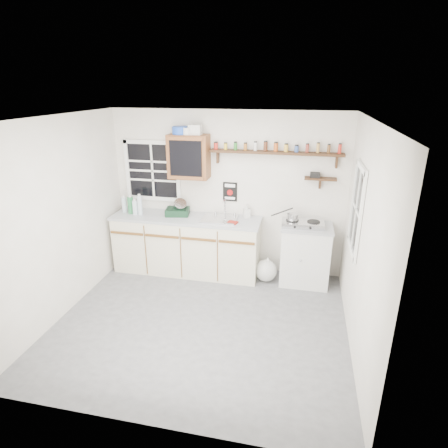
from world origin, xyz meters
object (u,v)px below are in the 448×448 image
at_px(hotplate, 303,223).
at_px(dish_rack, 178,210).
at_px(spice_shelf, 275,152).
at_px(right_cabinet, 305,254).
at_px(upper_cabinet, 189,157).
at_px(main_cabinet, 187,244).

bearing_deg(hotplate, dish_rack, 175.45).
bearing_deg(spice_shelf, dish_rack, -174.30).
height_order(right_cabinet, hotplate, hotplate).
distance_m(spice_shelf, hotplate, 1.10).
relative_size(upper_cabinet, hotplate, 1.06).
height_order(spice_shelf, dish_rack, spice_shelf).
bearing_deg(main_cabinet, upper_cabinet, 76.32).
bearing_deg(main_cabinet, right_cabinet, 0.79).
xyz_separation_m(dish_rack, hotplate, (1.90, -0.06, -0.06)).
bearing_deg(hotplate, upper_cabinet, 172.77).
distance_m(upper_cabinet, hotplate, 1.94).
xyz_separation_m(upper_cabinet, hotplate, (1.73, -0.14, -0.88)).
bearing_deg(right_cabinet, upper_cabinet, 176.24).
bearing_deg(hotplate, main_cabinet, 177.52).
bearing_deg(hotplate, right_cabinet, 13.32).
bearing_deg(right_cabinet, main_cabinet, -179.21).
height_order(dish_rack, hotplate, dish_rack).
bearing_deg(dish_rack, spice_shelf, -4.07).
bearing_deg(dish_rack, upper_cabinet, 13.59).
relative_size(dish_rack, hotplate, 0.64).
xyz_separation_m(main_cabinet, spice_shelf, (1.31, 0.21, 1.47)).
height_order(main_cabinet, upper_cabinet, upper_cabinet).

